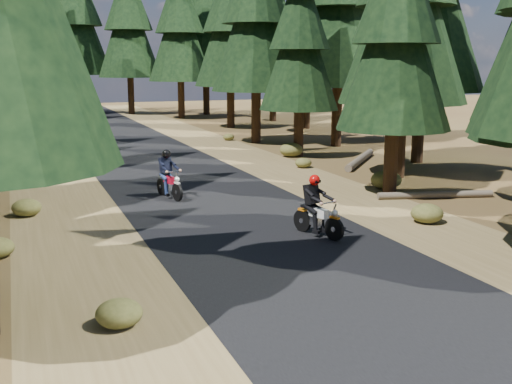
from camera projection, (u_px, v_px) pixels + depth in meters
ground at (277, 247)px, 15.89m from camera, size 120.00×120.00×0.00m
road at (217, 205)px, 20.47m from camera, size 6.00×100.00×0.01m
shoulder_l at (68, 217)px, 18.87m from camera, size 3.20×100.00×0.01m
shoulder_r at (345, 195)px, 22.07m from camera, size 3.20×100.00×0.01m
log_near at (360, 160)px, 29.04m from camera, size 3.71×4.28×0.32m
log_far at (435, 195)px, 21.51m from camera, size 3.90×1.23×0.24m
understory_shrubs at (230, 183)px, 22.60m from camera, size 15.43×30.13×0.68m
rider_lead at (318, 216)px, 16.73m from camera, size 1.10×1.88×1.61m
rider_follow at (169, 182)px, 21.42m from camera, size 0.93×1.89×1.62m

